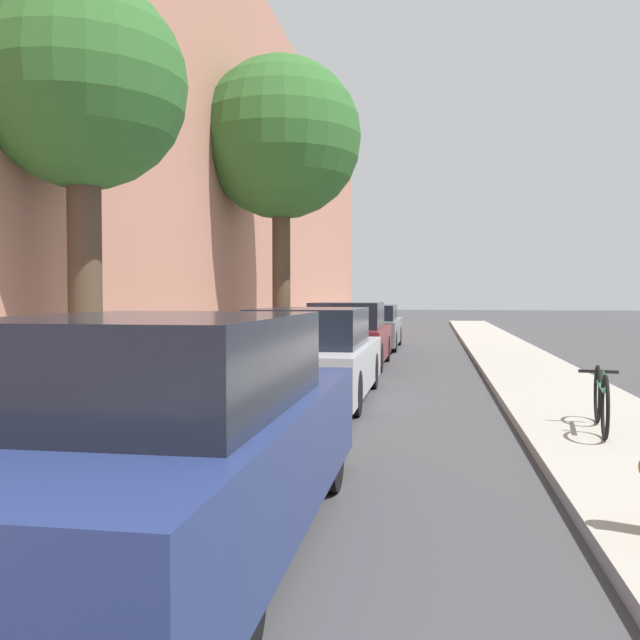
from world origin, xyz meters
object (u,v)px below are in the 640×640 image
Objects in this scene: parked_car_silver at (312,357)px; parked_car_grey at (371,327)px; street_tree_near at (83,91)px; parked_car_maroon at (348,336)px; bicycle at (601,399)px; parked_car_navy at (165,439)px; street_tree_far at (281,140)px.

parked_car_silver reaches higher than parked_car_grey.
parked_car_silver is 10.37m from parked_car_grey.
street_tree_near is at bearing -128.23° from parked_car_silver.
parked_car_maroon reaches higher than parked_car_silver.
bicycle is at bearing -33.48° from parked_car_silver.
street_tree_near reaches higher than parked_car_maroon.
parked_car_navy is 16.68m from parked_car_grey.
street_tree_far is at bearing 98.96° from parked_car_navy.
parked_car_grey is at bearing 114.68° from bicycle.
street_tree_far is at bearing 86.08° from street_tree_near.
street_tree_near is (-2.19, -7.90, 3.36)m from parked_car_maroon.
street_tree_far reaches higher than parked_car_grey.
parked_car_silver is 0.98× the size of parked_car_grey.
parked_car_grey is at bearing 89.97° from parked_car_silver.
parked_car_maroon is 8.39m from bicycle.
parked_car_maroon is at bearing -90.63° from parked_car_grey.
street_tree_near is at bearing -93.92° from street_tree_far.
parked_car_maroon is 4.88m from street_tree_far.
street_tree_near is at bearing -99.67° from parked_car_grey.
parked_car_navy is at bearing -88.96° from parked_car_maroon.
bicycle is (5.95, 0.40, -3.57)m from street_tree_near.
parked_car_navy is 6.31m from parked_car_silver.
parked_car_grey is (0.00, 10.37, -0.04)m from parked_car_silver.
street_tree_far reaches higher than parked_car_silver.
parked_car_silver is 7.26m from street_tree_far.
parked_car_maroon is at bearing 125.22° from bicycle.
street_tree_near is (-2.25, -2.85, 3.37)m from parked_car_silver.
street_tree_near reaches higher than parked_car_grey.
parked_car_navy is 1.03× the size of parked_car_silver.
street_tree_far is (-1.69, -5.02, 4.63)m from parked_car_grey.
parked_car_navy is at bearing -55.23° from street_tree_near.
parked_car_navy reaches higher than bicycle.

